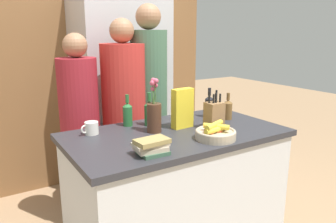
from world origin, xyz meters
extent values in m
cube|color=silver|center=(0.00, 0.00, 0.45)|extent=(1.41, 0.78, 0.89)
cube|color=#2D2D33|center=(0.00, 0.00, 0.91)|extent=(1.47, 0.81, 0.04)
cube|color=brown|center=(0.00, 1.64, 1.30)|extent=(2.67, 0.12, 2.60)
cube|color=#B7B7BC|center=(0.17, 1.28, 0.98)|extent=(0.87, 0.60, 1.96)
cylinder|color=#B7B7BC|center=(0.11, 0.97, 1.08)|extent=(0.02, 0.02, 1.08)
cylinder|color=tan|center=(0.13, -0.26, 0.96)|extent=(0.26, 0.26, 0.05)
torus|color=tan|center=(0.13, -0.26, 0.98)|extent=(0.26, 0.26, 0.02)
sphere|color=#C64C23|center=(0.13, -0.27, 0.99)|extent=(0.06, 0.06, 0.06)
sphere|color=red|center=(0.13, -0.26, 0.99)|extent=(0.07, 0.07, 0.07)
sphere|color=#C64C23|center=(0.16, -0.23, 0.98)|extent=(0.06, 0.06, 0.06)
sphere|color=#C64C23|center=(0.07, -0.27, 1.00)|extent=(0.07, 0.07, 0.07)
cylinder|color=yellow|center=(0.11, -0.28, 1.00)|extent=(0.18, 0.05, 0.03)
cylinder|color=yellow|center=(0.13, -0.26, 1.01)|extent=(0.13, 0.15, 0.03)
cylinder|color=yellow|center=(0.11, -0.26, 1.03)|extent=(0.18, 0.10, 0.03)
cube|color=olive|center=(0.27, -0.07, 1.02)|extent=(0.12, 0.10, 0.19)
cylinder|color=black|center=(0.23, -0.06, 1.15)|extent=(0.01, 0.01, 0.09)
cylinder|color=black|center=(0.25, -0.08, 1.14)|extent=(0.01, 0.01, 0.07)
cylinder|color=black|center=(0.27, -0.08, 1.15)|extent=(0.01, 0.01, 0.08)
cylinder|color=black|center=(0.29, -0.06, 1.15)|extent=(0.01, 0.01, 0.09)
cylinder|color=black|center=(0.31, -0.08, 1.14)|extent=(0.01, 0.01, 0.07)
cylinder|color=#4C2D1E|center=(-0.13, 0.08, 1.03)|extent=(0.10, 0.10, 0.20)
cylinder|color=#477538|center=(-0.12, 0.08, 1.19)|extent=(0.01, 0.02, 0.12)
sphere|color=#C64C66|center=(-0.11, 0.08, 1.25)|extent=(0.03, 0.03, 0.03)
cylinder|color=#477538|center=(-0.12, 0.08, 1.20)|extent=(0.02, 0.01, 0.15)
sphere|color=#C64C66|center=(-0.12, 0.09, 1.28)|extent=(0.03, 0.03, 0.03)
cylinder|color=#477538|center=(-0.13, 0.08, 1.18)|extent=(0.01, 0.01, 0.10)
sphere|color=#C64C66|center=(-0.13, 0.08, 1.23)|extent=(0.03, 0.03, 0.03)
cylinder|color=#477538|center=(-0.14, 0.07, 1.20)|extent=(0.01, 0.02, 0.14)
sphere|color=#C64C66|center=(-0.14, 0.07, 1.27)|extent=(0.04, 0.04, 0.04)
cylinder|color=#477538|center=(-0.12, 0.06, 1.20)|extent=(0.03, 0.01, 0.15)
sphere|color=#C64C66|center=(-0.12, 0.06, 1.28)|extent=(0.04, 0.04, 0.04)
cube|color=yellow|center=(0.09, 0.06, 1.07)|extent=(0.16, 0.07, 0.28)
cylinder|color=silver|center=(-0.50, 0.25, 0.97)|extent=(0.09, 0.09, 0.08)
torus|color=silver|center=(-0.55, 0.24, 0.98)|extent=(0.06, 0.02, 0.06)
cube|color=#3D6047|center=(-0.34, -0.28, 0.94)|extent=(0.16, 0.14, 0.02)
cube|color=#B7A88E|center=(-0.34, -0.27, 0.97)|extent=(0.18, 0.15, 0.03)
cube|color=#B7A88E|center=(-0.35, -0.27, 0.99)|extent=(0.19, 0.13, 0.02)
cube|color=#99844C|center=(-0.34, -0.28, 1.01)|extent=(0.19, 0.13, 0.03)
cylinder|color=black|center=(0.44, 0.19, 1.00)|extent=(0.07, 0.07, 0.14)
cone|color=black|center=(0.44, 0.19, 1.09)|extent=(0.07, 0.07, 0.03)
cylinder|color=black|center=(0.44, 0.19, 1.13)|extent=(0.03, 0.03, 0.06)
cylinder|color=#286633|center=(-0.21, 0.31, 1.00)|extent=(0.07, 0.07, 0.14)
cone|color=#286633|center=(-0.21, 0.31, 1.09)|extent=(0.07, 0.07, 0.03)
cylinder|color=#286633|center=(-0.21, 0.31, 1.13)|extent=(0.03, 0.03, 0.06)
cylinder|color=brown|center=(0.52, 0.06, 1.00)|extent=(0.07, 0.07, 0.13)
cone|color=brown|center=(0.52, 0.06, 1.07)|extent=(0.07, 0.07, 0.02)
cylinder|color=brown|center=(0.52, 0.06, 1.11)|extent=(0.03, 0.03, 0.05)
cylinder|color=#286633|center=(-0.07, 0.24, 1.01)|extent=(0.07, 0.07, 0.15)
cone|color=#286633|center=(-0.07, 0.24, 1.09)|extent=(0.07, 0.07, 0.03)
cylinder|color=#286633|center=(-0.07, 0.24, 1.14)|extent=(0.03, 0.03, 0.06)
cube|color=#383842|center=(-0.44, 0.70, 0.38)|extent=(0.25, 0.19, 0.76)
cylinder|color=maroon|center=(-0.44, 0.70, 1.08)|extent=(0.30, 0.30, 0.64)
sphere|color=#996B4C|center=(-0.44, 0.70, 1.49)|extent=(0.18, 0.18, 0.18)
cube|color=#383842|center=(-0.07, 0.68, 0.41)|extent=(0.32, 0.26, 0.82)
cylinder|color=red|center=(-0.07, 0.68, 1.16)|extent=(0.36, 0.36, 0.68)
sphere|color=#996B4C|center=(-0.07, 0.68, 1.60)|extent=(0.20, 0.20, 0.20)
cube|color=#383842|center=(0.17, 0.69, 0.44)|extent=(0.25, 0.18, 0.88)
cylinder|color=#42664C|center=(0.17, 0.69, 1.24)|extent=(0.31, 0.31, 0.73)
sphere|color=#996B4C|center=(0.17, 0.69, 1.71)|extent=(0.21, 0.21, 0.21)
camera|label=1|loc=(-1.17, -1.77, 1.59)|focal=35.00mm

